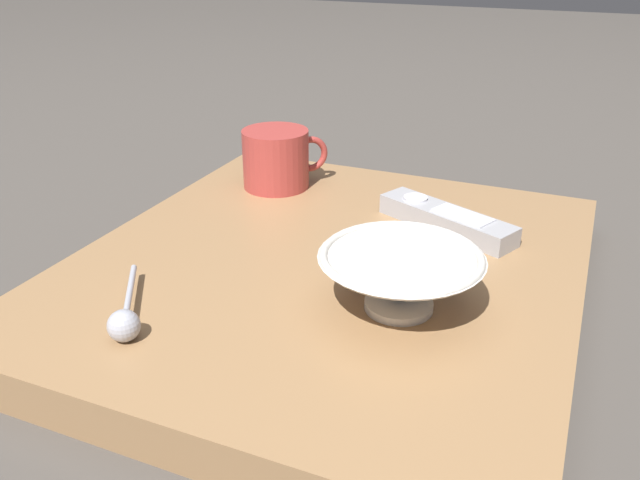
{
  "coord_description": "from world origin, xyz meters",
  "views": [
    {
      "loc": [
        -0.6,
        -0.25,
        0.37
      ],
      "look_at": [
        0.0,
        0.01,
        0.06
      ],
      "focal_mm": 37.01,
      "sensor_mm": 36.0,
      "label": 1
    }
  ],
  "objects_px": {
    "coffee_mug": "(277,159)",
    "teaspoon": "(125,321)",
    "tv_remote_near": "(446,219)",
    "cereal_bowl": "(400,277)"
  },
  "relations": [
    {
      "from": "cereal_bowl",
      "to": "coffee_mug",
      "type": "height_order",
      "value": "coffee_mug"
    },
    {
      "from": "teaspoon",
      "to": "tv_remote_near",
      "type": "xyz_separation_m",
      "value": [
        0.34,
        -0.21,
        -0.0
      ]
    },
    {
      "from": "teaspoon",
      "to": "coffee_mug",
      "type": "bearing_deg",
      "value": 6.2
    },
    {
      "from": "teaspoon",
      "to": "tv_remote_near",
      "type": "bearing_deg",
      "value": -31.68
    },
    {
      "from": "teaspoon",
      "to": "tv_remote_near",
      "type": "distance_m",
      "value": 0.4
    },
    {
      "from": "tv_remote_near",
      "to": "cereal_bowl",
      "type": "bearing_deg",
      "value": -179.52
    },
    {
      "from": "teaspoon",
      "to": "tv_remote_near",
      "type": "height_order",
      "value": "teaspoon"
    },
    {
      "from": "cereal_bowl",
      "to": "coffee_mug",
      "type": "distance_m",
      "value": 0.36
    },
    {
      "from": "cereal_bowl",
      "to": "tv_remote_near",
      "type": "height_order",
      "value": "cereal_bowl"
    },
    {
      "from": "coffee_mug",
      "to": "teaspoon",
      "type": "distance_m",
      "value": 0.39
    }
  ]
}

